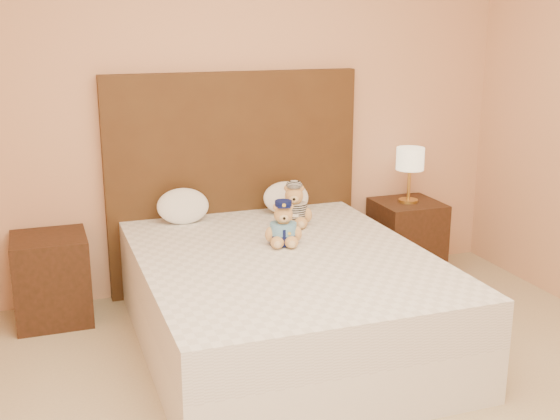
# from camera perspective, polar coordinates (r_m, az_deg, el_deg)

# --- Properties ---
(room_walls) EXTENTS (4.04, 4.52, 2.72)m
(room_walls) POSITION_cam_1_polar(r_m,az_deg,el_deg) (3.07, 5.23, 14.62)
(room_walls) COLOR tan
(room_walls) RESTS_ON ground
(bed) EXTENTS (1.60, 2.00, 0.55)m
(bed) POSITION_cam_1_polar(r_m,az_deg,el_deg) (4.07, 0.32, -7.29)
(bed) COLOR white
(bed) RESTS_ON ground
(headboard) EXTENTS (1.75, 0.08, 1.50)m
(headboard) POSITION_cam_1_polar(r_m,az_deg,el_deg) (4.85, -3.74, 2.29)
(headboard) COLOR #452B14
(headboard) RESTS_ON ground
(nightstand_left) EXTENTS (0.45, 0.45, 0.55)m
(nightstand_left) POSITION_cam_1_polar(r_m,az_deg,el_deg) (4.61, -18.07, -5.33)
(nightstand_left) COLOR #3C1E13
(nightstand_left) RESTS_ON ground
(nightstand_right) EXTENTS (0.45, 0.45, 0.55)m
(nightstand_right) POSITION_cam_1_polar(r_m,az_deg,el_deg) (5.26, 10.22, -2.25)
(nightstand_right) COLOR #3C1E13
(nightstand_right) RESTS_ON ground
(lamp) EXTENTS (0.20, 0.20, 0.40)m
(lamp) POSITION_cam_1_polar(r_m,az_deg,el_deg) (5.12, 10.53, 3.89)
(lamp) COLOR gold
(lamp) RESTS_ON nightstand_right
(teddy_police) EXTENTS (0.28, 0.27, 0.26)m
(teddy_police) POSITION_cam_1_polar(r_m,az_deg,el_deg) (4.11, 0.27, -1.06)
(teddy_police) COLOR #B58346
(teddy_police) RESTS_ON bed
(teddy_prisoner) EXTENTS (0.31, 0.30, 0.27)m
(teddy_prisoner) POSITION_cam_1_polar(r_m,az_deg,el_deg) (4.49, 1.15, 0.43)
(teddy_prisoner) COLOR #B58346
(teddy_prisoner) RESTS_ON bed
(pillow_left) EXTENTS (0.34, 0.22, 0.24)m
(pillow_left) POSITION_cam_1_polar(r_m,az_deg,el_deg) (4.60, -7.90, 0.46)
(pillow_left) COLOR white
(pillow_left) RESTS_ON bed
(pillow_right) EXTENTS (0.33, 0.21, 0.23)m
(pillow_right) POSITION_cam_1_polar(r_m,az_deg,el_deg) (4.79, 0.50, 1.13)
(pillow_right) COLOR white
(pillow_right) RESTS_ON bed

